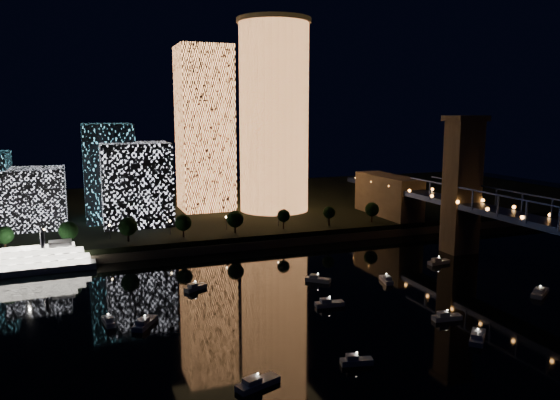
# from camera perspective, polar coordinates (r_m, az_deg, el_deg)

# --- Properties ---
(ground) EXTENTS (520.00, 520.00, 0.00)m
(ground) POSITION_cam_1_polar(r_m,az_deg,el_deg) (138.85, 9.67, -12.63)
(ground) COLOR black
(ground) RESTS_ON ground
(far_bank) EXTENTS (420.00, 160.00, 5.00)m
(far_bank) POSITION_cam_1_polar(r_m,az_deg,el_deg) (283.13, -6.70, -0.77)
(far_bank) COLOR black
(far_bank) RESTS_ON ground
(seawall) EXTENTS (420.00, 6.00, 3.00)m
(seawall) POSITION_cam_1_polar(r_m,az_deg,el_deg) (209.91, -1.60, -4.52)
(seawall) COLOR #6B5E4C
(seawall) RESTS_ON ground
(tower_cylindrical) EXTENTS (34.00, 34.00, 87.90)m
(tower_cylindrical) POSITION_cam_1_polar(r_m,az_deg,el_deg) (255.80, -0.64, 8.72)
(tower_cylindrical) COLOR #FF9851
(tower_cylindrical) RESTS_ON far_bank
(tower_rectangular) EXTENTS (24.04, 24.04, 76.50)m
(tower_rectangular) POSITION_cam_1_polar(r_m,az_deg,el_deg) (261.81, -7.89, 7.37)
(tower_rectangular) COLOR #FF9851
(tower_rectangular) RESTS_ON far_bank
(midrise_blocks) EXTENTS (83.47, 40.29, 41.38)m
(midrise_blocks) POSITION_cam_1_polar(r_m,az_deg,el_deg) (240.14, -20.40, 1.60)
(midrise_blocks) COLOR white
(midrise_blocks) RESTS_ON far_bank
(riverboat) EXTENTS (45.88, 11.04, 13.73)m
(riverboat) POSITION_cam_1_polar(r_m,az_deg,el_deg) (194.98, -25.61, -5.91)
(riverboat) COLOR silver
(riverboat) RESTS_ON ground
(motorboats) EXTENTS (122.34, 65.88, 2.78)m
(motorboats) POSITION_cam_1_polar(r_m,az_deg,el_deg) (146.01, 7.23, -11.12)
(motorboats) COLOR silver
(motorboats) RESTS_ON ground
(esplanade_trees) EXTENTS (166.32, 6.72, 8.86)m
(esplanade_trees) POSITION_cam_1_polar(r_m,az_deg,el_deg) (204.92, -12.61, -2.51)
(esplanade_trees) COLOR black
(esplanade_trees) RESTS_ON far_bank
(street_lamps) EXTENTS (132.70, 0.70, 5.65)m
(street_lamps) POSITION_cam_1_polar(r_m,az_deg,el_deg) (211.76, -11.42, -2.49)
(street_lamps) COLOR black
(street_lamps) RESTS_ON far_bank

